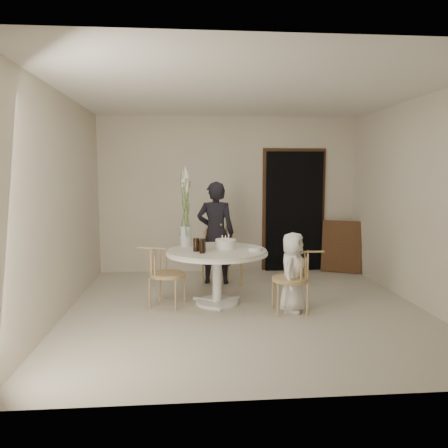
{
  "coord_description": "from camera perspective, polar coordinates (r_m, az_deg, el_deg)",
  "views": [
    {
      "loc": [
        -0.73,
        -5.37,
        1.72
      ],
      "look_at": [
        -0.25,
        0.3,
        1.06
      ],
      "focal_mm": 35.0,
      "sensor_mm": 36.0,
      "label": 1
    }
  ],
  "objects": [
    {
      "name": "chair_left",
      "position": [
        5.77,
        -8.44,
        -5.69
      ],
      "size": [
        0.54,
        0.52,
        0.77
      ],
      "rotation": [
        0.0,
        0.0,
        1.25
      ],
      "color": "tan",
      "rests_on": "ground"
    },
    {
      "name": "table",
      "position": [
        5.74,
        -0.91,
        -4.48
      ],
      "size": [
        1.33,
        1.33,
        0.73
      ],
      "color": "white",
      "rests_on": "ground"
    },
    {
      "name": "cola_tumbler_d",
      "position": [
        5.59,
        -3.67,
        -2.91
      ],
      "size": [
        0.08,
        0.08,
        0.13
      ],
      "primitive_type": "cylinder",
      "rotation": [
        0.0,
        0.0,
        0.41
      ],
      "color": "black",
      "rests_on": "table"
    },
    {
      "name": "boy",
      "position": [
        5.52,
        8.94,
        -6.25
      ],
      "size": [
        0.52,
        0.58,
        1.0
      ],
      "primitive_type": "imported",
      "rotation": [
        0.0,
        0.0,
        1.05
      ],
      "color": "white",
      "rests_on": "ground"
    },
    {
      "name": "cola_tumbler_c",
      "position": [
        5.59,
        -2.79,
        -2.76
      ],
      "size": [
        0.1,
        0.1,
        0.16
      ],
      "primitive_type": "cylinder",
      "rotation": [
        0.0,
        0.0,
        0.37
      ],
      "color": "black",
      "rests_on": "table"
    },
    {
      "name": "picture_frame",
      "position": [
        7.9,
        15.11,
        -2.87
      ],
      "size": [
        0.7,
        0.46,
        0.9
      ],
      "primitive_type": "cube",
      "rotation": [
        -0.17,
        0.0,
        -0.43
      ],
      "color": "brown",
      "rests_on": "ground"
    },
    {
      "name": "chair_far",
      "position": [
        6.86,
        -0.79,
        -2.61
      ],
      "size": [
        0.66,
        0.69,
        0.96
      ],
      "rotation": [
        0.0,
        0.0,
        0.38
      ],
      "color": "tan",
      "rests_on": "ground"
    },
    {
      "name": "room_shell",
      "position": [
        5.42,
        2.96,
        5.54
      ],
      "size": [
        4.5,
        4.5,
        4.5
      ],
      "color": "white",
      "rests_on": "ground"
    },
    {
      "name": "birthday_cake",
      "position": [
        5.78,
        0.2,
        -2.62
      ],
      "size": [
        0.27,
        0.27,
        0.18
      ],
      "rotation": [
        0.0,
        0.0,
        -0.26
      ],
      "color": "white",
      "rests_on": "table"
    },
    {
      "name": "plate_stack",
      "position": [
        5.64,
        4.14,
        -3.28
      ],
      "size": [
        0.23,
        0.23,
        0.05
      ],
      "primitive_type": "cylinder",
      "rotation": [
        0.0,
        0.0,
        -0.26
      ],
      "color": "white",
      "rests_on": "table"
    },
    {
      "name": "cola_tumbler_b",
      "position": [
        5.46,
        -2.86,
        -3.03
      ],
      "size": [
        0.08,
        0.08,
        0.15
      ],
      "primitive_type": "cylinder",
      "rotation": [
        0.0,
        0.0,
        -0.13
      ],
      "color": "black",
      "rests_on": "table"
    },
    {
      "name": "cola_tumbler_a",
      "position": [
        5.59,
        -3.65,
        -2.72
      ],
      "size": [
        0.09,
        0.09,
        0.17
      ],
      "primitive_type": "cylinder",
      "rotation": [
        0.0,
        0.0,
        -0.11
      ],
      "color": "black",
      "rests_on": "table"
    },
    {
      "name": "flower_vase",
      "position": [
        5.93,
        -5.04,
        1.13
      ],
      "size": [
        0.15,
        0.15,
        1.11
      ],
      "rotation": [
        0.0,
        0.0,
        0.02
      ],
      "color": "silver",
      "rests_on": "table"
    },
    {
      "name": "girl",
      "position": [
        6.81,
        -1.1,
        -1.15
      ],
      "size": [
        0.63,
        0.46,
        1.6
      ],
      "primitive_type": "imported",
      "rotation": [
        0.0,
        0.0,
        3.0
      ],
      "color": "black",
      "rests_on": "ground"
    },
    {
      "name": "doorway",
      "position": [
        7.82,
        9.12,
        1.61
      ],
      "size": [
        1.0,
        0.1,
        2.1
      ],
      "primitive_type": "cube",
      "color": "black",
      "rests_on": "ground"
    },
    {
      "name": "door_trim",
      "position": [
        7.86,
        9.06,
        2.08
      ],
      "size": [
        1.12,
        0.03,
        2.22
      ],
      "primitive_type": "cube",
      "color": "brown",
      "rests_on": "ground"
    },
    {
      "name": "ground",
      "position": [
        5.69,
        2.86,
        -11.0
      ],
      "size": [
        4.5,
        4.5,
        0.0
      ],
      "primitive_type": "plane",
      "color": "#BBB6A0",
      "rests_on": "ground"
    },
    {
      "name": "chair_right",
      "position": [
        5.5,
        9.74,
        -6.25
      ],
      "size": [
        0.48,
        0.45,
        0.78
      ],
      "rotation": [
        0.0,
        0.0,
        -1.59
      ],
      "color": "tan",
      "rests_on": "ground"
    }
  ]
}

